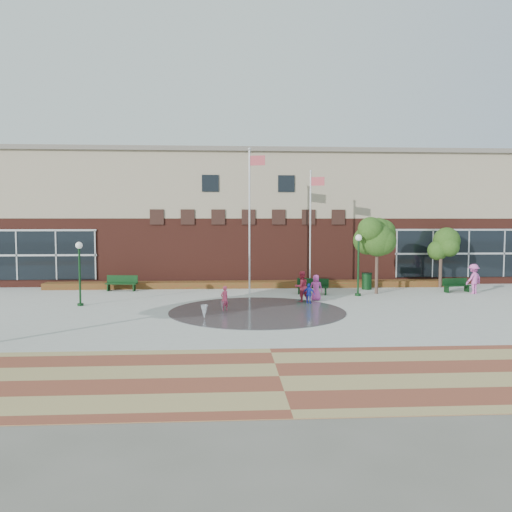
{
  "coord_description": "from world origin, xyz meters",
  "views": [
    {
      "loc": [
        -1.44,
        -20.51,
        4.32
      ],
      "look_at": [
        0.0,
        4.0,
        2.6
      ],
      "focal_mm": 35.0,
      "sensor_mm": 36.0,
      "label": 1
    }
  ],
  "objects": [
    {
      "name": "flower_bed",
      "position": [
        0.0,
        11.6,
        0.0
      ],
      "size": [
        26.0,
        1.2,
        0.4
      ],
      "primitive_type": "cube",
      "color": "maroon",
      "rests_on": "ground"
    },
    {
      "name": "water_jet_b",
      "position": [
        -1.67,
        3.18,
        0.0
      ],
      "size": [
        0.19,
        0.19,
        0.44
      ],
      "primitive_type": "cone",
      "rotation": [
        3.14,
        0.0,
        0.0
      ],
      "color": "white",
      "rests_on": "ground"
    },
    {
      "name": "water_jet_a",
      "position": [
        -2.44,
        1.19,
        0.0
      ],
      "size": [
        0.32,
        0.32,
        0.62
      ],
      "primitive_type": "cone",
      "rotation": [
        3.14,
        0.0,
        0.0
      ],
      "color": "white",
      "rests_on": "ground"
    },
    {
      "name": "bench_mid",
      "position": [
        3.58,
        8.35,
        0.3
      ],
      "size": [
        1.94,
        1.05,
        0.94
      ],
      "rotation": [
        0.0,
        0.0,
        -0.3
      ],
      "color": "black",
      "rests_on": "ground"
    },
    {
      "name": "library_building",
      "position": [
        0.0,
        17.48,
        4.64
      ],
      "size": [
        44.4,
        10.4,
        9.2
      ],
      "color": "#58261D",
      "rests_on": "ground"
    },
    {
      "name": "tree_mid",
      "position": [
        7.41,
        8.37,
        3.35
      ],
      "size": [
        2.72,
        2.72,
        4.59
      ],
      "color": "#3F2C23",
      "rests_on": "ground"
    },
    {
      "name": "flagpole_left",
      "position": [
        -0.06,
        8.69,
        4.78
      ],
      "size": [
        0.98,
        0.34,
        8.58
      ],
      "rotation": [
        0.0,
        0.0,
        -0.27
      ],
      "color": "silver",
      "rests_on": "ground"
    },
    {
      "name": "trash_can",
      "position": [
        7.37,
        10.26,
        0.54
      ],
      "size": [
        0.65,
        0.65,
        1.07
      ],
      "color": "black",
      "rests_on": "ground"
    },
    {
      "name": "lamp_right",
      "position": [
        6.11,
        7.62,
        2.21
      ],
      "size": [
        0.38,
        0.38,
        3.56
      ],
      "color": "black",
      "rests_on": "ground"
    },
    {
      "name": "paver_band",
      "position": [
        0.0,
        -7.0,
        0.0
      ],
      "size": [
        46.0,
        6.0,
        0.01
      ],
      "primitive_type": "cube",
      "color": "brown",
      "rests_on": "ground"
    },
    {
      "name": "adult_pink",
      "position": [
        3.39,
        6.14,
        0.71
      ],
      "size": [
        0.72,
        0.49,
        1.42
      ],
      "primitive_type": "imported",
      "rotation": [
        0.0,
        0.0,
        3.09
      ],
      "color": "#CF42A7",
      "rests_on": "ground"
    },
    {
      "name": "adult_red",
      "position": [
        2.53,
        5.69,
        0.83
      ],
      "size": [
        0.99,
        0.9,
        1.66
      ],
      "primitive_type": "imported",
      "rotation": [
        0.0,
        0.0,
        3.56
      ],
      "color": "#CA2F47",
      "rests_on": "ground"
    },
    {
      "name": "bench_right",
      "position": [
        12.46,
        8.73,
        0.28
      ],
      "size": [
        1.76,
        0.8,
        0.86
      ],
      "rotation": [
        0.0,
        0.0,
        0.2
      ],
      "color": "black",
      "rests_on": "ground"
    },
    {
      "name": "tree_small_right",
      "position": [
        12.42,
        10.94,
        2.81
      ],
      "size": [
        2.25,
        2.25,
        3.85
      ],
      "color": "#3F2C23",
      "rests_on": "ground"
    },
    {
      "name": "child_blue",
      "position": [
        2.83,
        5.04,
        0.54
      ],
      "size": [
        0.68,
        0.54,
        1.08
      ],
      "primitive_type": "imported",
      "rotation": [
        0.0,
        0.0,
        2.64
      ],
      "color": "#1E30B9",
      "rests_on": "ground"
    },
    {
      "name": "splash_pad",
      "position": [
        0.0,
        3.0,
        0.0
      ],
      "size": [
        8.4,
        8.4,
        0.01
      ],
      "primitive_type": "cylinder",
      "color": "#383A3D",
      "rests_on": "ground"
    },
    {
      "name": "ground",
      "position": [
        0.0,
        0.0,
        0.0
      ],
      "size": [
        120.0,
        120.0,
        0.0
      ],
      "primitive_type": "plane",
      "color": "#666056",
      "rests_on": "ground"
    },
    {
      "name": "flagpole_right",
      "position": [
        3.62,
        9.23,
        4.11
      ],
      "size": [
        0.86,
        0.38,
        7.36
      ],
      "rotation": [
        0.0,
        0.0,
        -0.37
      ],
      "color": "silver",
      "rests_on": "ground"
    },
    {
      "name": "bench_left",
      "position": [
        -7.95,
        10.48,
        0.31
      ],
      "size": [
        1.97,
        0.72,
        0.97
      ],
      "rotation": [
        0.0,
        0.0,
        -0.1
      ],
      "color": "black",
      "rests_on": "ground"
    },
    {
      "name": "plaza_concrete",
      "position": [
        0.0,
        4.0,
        0.0
      ],
      "size": [
        46.0,
        18.0,
        0.01
      ],
      "primitive_type": "cube",
      "color": "#A8A8A0",
      "rests_on": "ground"
    },
    {
      "name": "person_bench",
      "position": [
        13.19,
        8.09,
        0.89
      ],
      "size": [
        1.32,
        1.08,
        1.78
      ],
      "primitive_type": "imported",
      "rotation": [
        0.0,
        0.0,
        3.58
      ],
      "color": "#D358B1",
      "rests_on": "ground"
    },
    {
      "name": "lamp_left",
      "position": [
        -8.9,
        5.11,
        2.03
      ],
      "size": [
        0.35,
        0.35,
        3.27
      ],
      "color": "black",
      "rests_on": "ground"
    },
    {
      "name": "child_splash",
      "position": [
        -1.56,
        3.27,
        0.61
      ],
      "size": [
        0.52,
        0.51,
        1.21
      ],
      "primitive_type": "imported",
      "rotation": [
        0.0,
        0.0,
        3.85
      ],
      "color": "#F1446A",
      "rests_on": "ground"
    }
  ]
}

